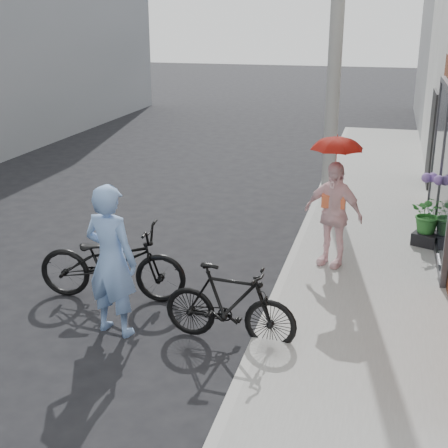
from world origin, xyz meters
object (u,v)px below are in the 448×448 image
at_px(utility_pole, 337,25).
at_px(kimono_woman, 333,214).
at_px(officer, 111,261).
at_px(bike_right, 230,305).
at_px(bike_left, 112,262).
at_px(planter, 427,238).

height_order(utility_pole, kimono_woman, utility_pole).
xyz_separation_m(utility_pole, officer, (-1.93, -6.65, -2.55)).
distance_m(utility_pole, kimono_woman, 4.83).
xyz_separation_m(bike_right, kimono_woman, (0.95, 2.48, 0.42)).
height_order(officer, bike_right, officer).
distance_m(bike_left, kimono_woman, 3.30).
distance_m(utility_pole, officer, 7.38).
xyz_separation_m(utility_pole, planter, (1.90, -2.82, -3.28)).
bearing_deg(bike_left, officer, -161.41).
distance_m(officer, kimono_woman, 3.52).
relative_size(bike_right, kimono_woman, 1.03).
height_order(bike_right, planter, bike_right).
bearing_deg(officer, kimono_woman, -120.02).
bearing_deg(planter, bike_left, -145.16).
distance_m(kimono_woman, planter, 2.03).
relative_size(utility_pole, officer, 3.70).
distance_m(utility_pole, bike_left, 6.90).
height_order(utility_pole, officer, utility_pole).
relative_size(bike_left, kimono_woman, 1.28).
bearing_deg(utility_pole, bike_right, -94.37).
bearing_deg(kimono_woman, planter, 62.80).
bearing_deg(planter, bike_right, -122.87).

